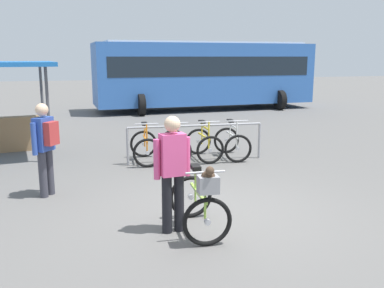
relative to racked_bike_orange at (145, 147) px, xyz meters
name	(u,v)px	position (x,y,z in m)	size (l,w,h in m)	color
ground_plane	(217,212)	(0.53, -3.53, -0.37)	(80.00, 80.00, 0.00)	#605E5B
bike_rack_rail	(196,134)	(1.14, -0.25, 0.30)	(3.20, 0.25, 0.88)	#99999E
racked_bike_orange	(145,147)	(0.00, 0.00, 0.00)	(0.74, 1.14, 0.97)	black
racked_bike_lime	(175,145)	(0.70, -0.04, 0.00)	(0.81, 1.19, 0.98)	black
racked_bike_yellow	(204,144)	(1.40, -0.09, 0.00)	(0.68, 1.13, 0.98)	black
racked_bike_white	(232,143)	(2.10, -0.13, 0.00)	(0.75, 1.14, 0.97)	black
featured_bicycle	(200,201)	(0.03, -4.27, 0.12)	(0.72, 1.22, 1.09)	black
person_with_featured_bike	(173,169)	(-0.31, -4.08, 0.54)	(0.53, 0.24, 1.64)	black
pedestrian_with_backpack	(45,144)	(-2.07, -1.95, 0.57)	(0.45, 0.48, 1.64)	#383842
bus_distant	(205,72)	(4.38, 9.31, 1.37)	(10.09, 3.65, 3.08)	#3366B7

